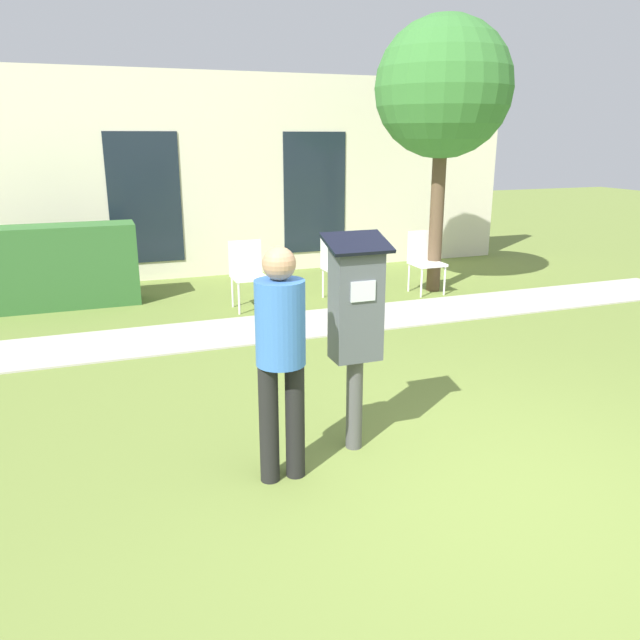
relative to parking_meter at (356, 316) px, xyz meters
name	(u,v)px	position (x,y,z in m)	size (l,w,h in m)	color
ground_plane	(491,497)	(0.56, -0.93, -1.02)	(40.00, 40.00, 0.00)	olive
sidewalk	(296,325)	(0.56, 3.09, -1.01)	(12.00, 1.10, 0.02)	#B7B2A8
building_facade	(231,176)	(0.56, 6.40, 0.58)	(10.00, 0.26, 3.20)	beige
parking_meter	(356,316)	(0.00, 0.00, 0.00)	(0.44, 0.31, 1.59)	#4C4C4C
person_standing	(281,348)	(-0.62, -0.23, -0.09)	(0.32, 0.32, 1.58)	black
outdoor_chair_left	(247,269)	(0.22, 4.12, -0.49)	(0.44, 0.44, 0.90)	white
outdoor_chair_middle	(338,262)	(1.55, 4.18, -0.49)	(0.44, 0.44, 0.90)	white
outdoor_chair_right	(424,257)	(2.88, 4.09, -0.49)	(0.44, 0.44, 0.90)	white
hedge_row	(50,267)	(-2.23, 5.06, -0.47)	(2.23, 0.60, 1.10)	#33662D
tree	(443,90)	(3.07, 4.12, 1.83)	(1.90, 1.90, 3.82)	brown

